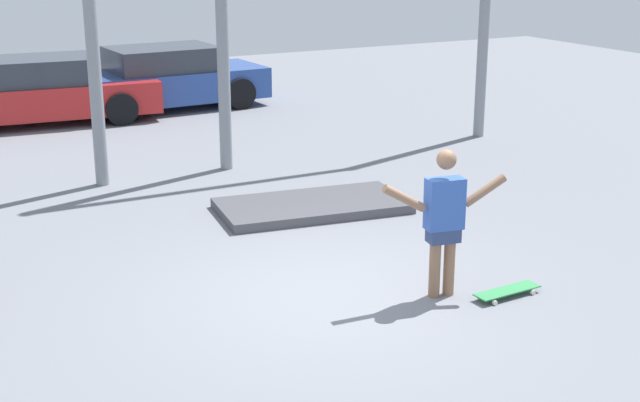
{
  "coord_description": "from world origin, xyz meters",
  "views": [
    {
      "loc": [
        -4.24,
        -7.78,
        3.79
      ],
      "look_at": [
        0.43,
        1.07,
        0.73
      ],
      "focal_mm": 50.0,
      "sensor_mm": 36.0,
      "label": 1
    }
  ],
  "objects_px": {
    "manual_pad": "(312,206)",
    "parked_car_red": "(41,91)",
    "skateboarder": "(444,216)",
    "skateboard": "(507,291)",
    "parked_car_blue": "(169,78)"
  },
  "relations": [
    {
      "from": "skateboarder",
      "to": "parked_car_red",
      "type": "relative_size",
      "value": 0.35
    },
    {
      "from": "manual_pad",
      "to": "skateboarder",
      "type": "bearing_deg",
      "value": -92.71
    },
    {
      "from": "parked_car_red",
      "to": "parked_car_blue",
      "type": "xyz_separation_m",
      "value": [
        2.77,
        0.28,
        0.01
      ]
    },
    {
      "from": "skateboard",
      "to": "parked_car_red",
      "type": "relative_size",
      "value": 0.17
    },
    {
      "from": "skateboard",
      "to": "manual_pad",
      "type": "height_order",
      "value": "manual_pad"
    },
    {
      "from": "parked_car_blue",
      "to": "skateboard",
      "type": "bearing_deg",
      "value": -93.62
    },
    {
      "from": "skateboarder",
      "to": "parked_car_blue",
      "type": "distance_m",
      "value": 11.46
    },
    {
      "from": "manual_pad",
      "to": "parked_car_red",
      "type": "bearing_deg",
      "value": 105.24
    },
    {
      "from": "skateboard",
      "to": "parked_car_blue",
      "type": "bearing_deg",
      "value": 85.92
    },
    {
      "from": "manual_pad",
      "to": "parked_car_red",
      "type": "relative_size",
      "value": 0.57
    },
    {
      "from": "parked_car_red",
      "to": "parked_car_blue",
      "type": "height_order",
      "value": "parked_car_blue"
    },
    {
      "from": "manual_pad",
      "to": "skateboard",
      "type": "bearing_deg",
      "value": -83.03
    },
    {
      "from": "manual_pad",
      "to": "parked_car_red",
      "type": "distance_m",
      "value": 8.11
    },
    {
      "from": "skateboarder",
      "to": "parked_car_blue",
      "type": "xyz_separation_m",
      "value": [
        0.81,
        11.43,
        -0.24
      ]
    },
    {
      "from": "skateboarder",
      "to": "parked_car_red",
      "type": "xyz_separation_m",
      "value": [
        -1.97,
        11.15,
        -0.25
      ]
    }
  ]
}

